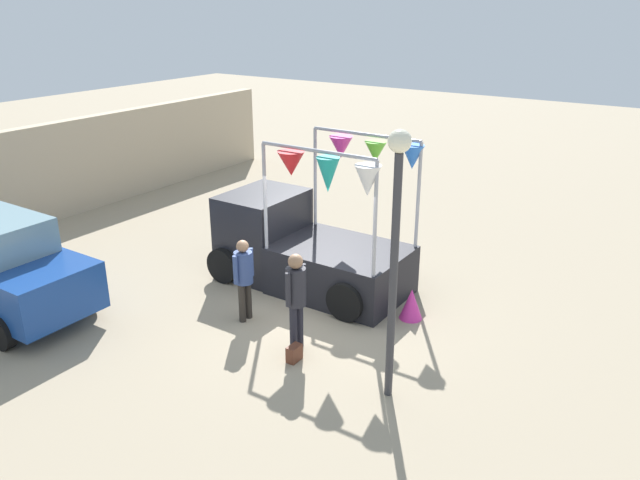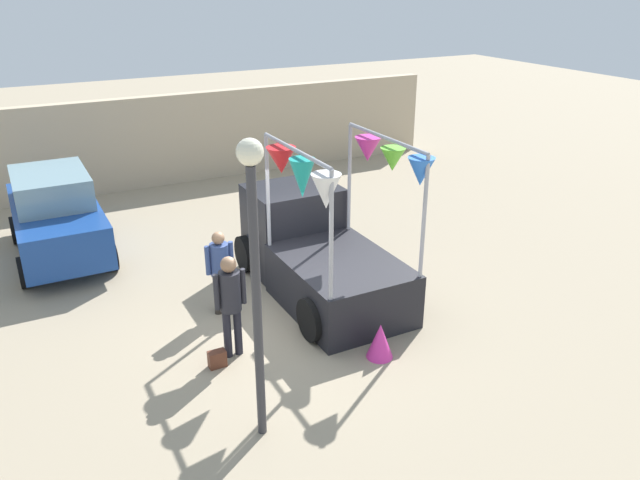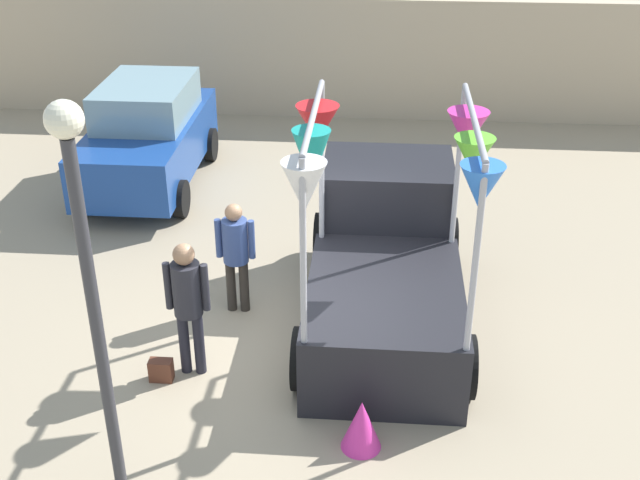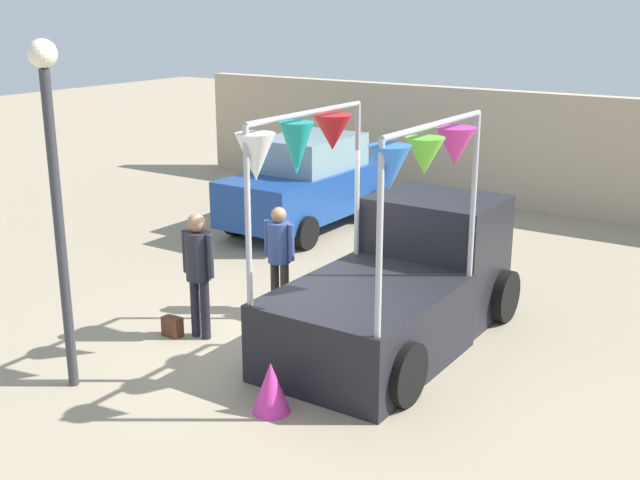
{
  "view_description": "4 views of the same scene",
  "coord_description": "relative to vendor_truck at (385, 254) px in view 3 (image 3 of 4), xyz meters",
  "views": [
    {
      "loc": [
        -8.88,
        -6.11,
        5.66
      ],
      "look_at": [
        0.48,
        0.13,
        1.31
      ],
      "focal_mm": 35.0,
      "sensor_mm": 36.0,
      "label": 1
    },
    {
      "loc": [
        -4.04,
        -8.9,
        5.76
      ],
      "look_at": [
        0.81,
        0.37,
        1.29
      ],
      "focal_mm": 35.0,
      "sensor_mm": 36.0,
      "label": 2
    },
    {
      "loc": [
        0.91,
        -8.32,
        6.06
      ],
      "look_at": [
        0.23,
        0.23,
        1.47
      ],
      "focal_mm": 45.0,
      "sensor_mm": 36.0,
      "label": 3
    },
    {
      "loc": [
        5.8,
        -8.2,
        4.44
      ],
      "look_at": [
        0.39,
        -0.06,
        1.55
      ],
      "focal_mm": 45.0,
      "sensor_mm": 36.0,
      "label": 4
    }
  ],
  "objects": [
    {
      "name": "folded_kite_bundle_magenta",
      "position": [
        -0.21,
        -2.71,
        -0.58
      ],
      "size": [
        0.62,
        0.62,
        0.6
      ],
      "primitive_type": "cone",
      "rotation": [
        0.0,
        0.0,
        0.77
      ],
      "color": "#D83399",
      "rests_on": "ground"
    },
    {
      "name": "brick_boundary_wall",
      "position": [
        -1.03,
        8.0,
        0.42
      ],
      "size": [
        18.0,
        0.36,
        2.6
      ],
      "primitive_type": "cube",
      "color": "tan",
      "rests_on": "ground"
    },
    {
      "name": "person_customer",
      "position": [
        -2.3,
        -1.55,
        0.19
      ],
      "size": [
        0.53,
        0.34,
        1.76
      ],
      "color": "black",
      "rests_on": "ground"
    },
    {
      "name": "ground_plane",
      "position": [
        -1.03,
        -1.0,
        -0.88
      ],
      "size": [
        60.0,
        60.0,
        0.0
      ],
      "primitive_type": "plane",
      "color": "gray"
    },
    {
      "name": "handbag",
      "position": [
        -2.65,
        -1.75,
        -0.74
      ],
      "size": [
        0.28,
        0.16,
        0.28
      ],
      "primitive_type": "cube",
      "color": "#592D1E",
      "rests_on": "ground"
    },
    {
      "name": "street_lamp",
      "position": [
        -2.61,
        -3.5,
        1.77
      ],
      "size": [
        0.32,
        0.32,
        4.09
      ],
      "color": "#333338",
      "rests_on": "ground"
    },
    {
      "name": "parked_car",
      "position": [
        -4.28,
        3.95,
        0.07
      ],
      "size": [
        1.88,
        4.0,
        1.88
      ],
      "color": "navy",
      "rests_on": "ground"
    },
    {
      "name": "person_vendor",
      "position": [
        -1.98,
        -0.13,
        0.08
      ],
      "size": [
        0.53,
        0.34,
        1.6
      ],
      "color": "#2D2823",
      "rests_on": "ground"
    },
    {
      "name": "vendor_truck",
      "position": [
        0.0,
        0.0,
        0.0
      ],
      "size": [
        2.39,
        4.04,
        3.18
      ],
      "color": "black",
      "rests_on": "ground"
    }
  ]
}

